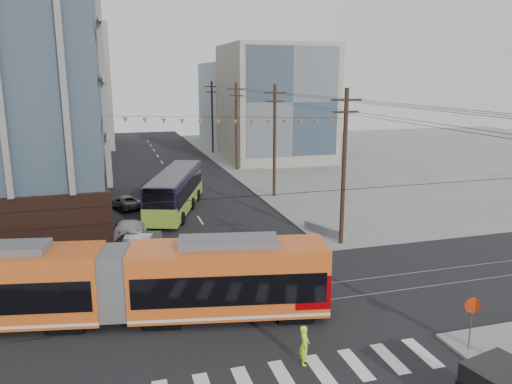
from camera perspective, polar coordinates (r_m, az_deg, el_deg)
The scene contains 14 objects.
ground at distance 23.92m, azimuth 2.55°, elevation -16.31°, with size 160.00×160.00×0.00m, color slate.
bg_bldg_nw_near at distance 72.43m, azimuth -24.87°, elevation 9.75°, with size 18.00×16.00×18.00m, color #8C99A5.
bg_bldg_ne_near at distance 71.53m, azimuth 2.24°, elevation 10.10°, with size 14.00×14.00×16.00m, color gray.
bg_bldg_nw_far at distance 91.96m, azimuth -21.33°, elevation 11.15°, with size 16.00×18.00×20.00m, color gray.
bg_bldg_ne_far at distance 91.26m, azimuth -0.64°, elevation 10.13°, with size 16.00×16.00×14.00m, color #8C99A5.
utility_pole_far at distance 77.47m, azimuth -5.02°, elevation 8.43°, with size 0.30×0.30×11.00m, color black.
streetcar at distance 25.41m, azimuth -15.67°, elevation -10.02°, with size 20.49×2.88×3.95m, color #D2561C, non-canonical shape.
city_bus at distance 44.81m, azimuth -9.18°, elevation 0.14°, with size 2.79×12.87×3.65m, color black, non-canonical shape.
parked_car_silver at distance 34.46m, azimuth -12.92°, elevation -5.71°, with size 1.75×5.02×1.65m, color #B6B8C0.
parked_car_white at distance 37.82m, azimuth -14.33°, elevation -4.21°, with size 2.12×5.21×1.51m, color #BBBBBB.
parked_car_grey at distance 47.01m, azimuth -14.87°, elevation -1.07°, with size 1.96×4.25×1.18m, color slate.
pedestrian at distance 21.74m, azimuth 5.56°, elevation -17.00°, with size 0.63×0.41×1.72m, color #D5FF2D.
stop_sign at distance 24.13m, azimuth 23.30°, elevation -13.97°, with size 0.73×0.73×2.39m, color red, non-canonical shape.
jersey_barrier at distance 37.98m, azimuth 7.93°, elevation -4.43°, with size 0.87×3.85×0.77m, color #565660.
Camera 1 is at (-6.88, -19.67, 11.75)m, focal length 35.00 mm.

